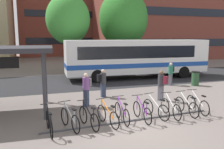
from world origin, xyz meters
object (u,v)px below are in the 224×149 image
Objects in this scene: parked_bicycle_white_9 at (197,104)px; commuter_grey_pack_1 at (86,87)px; parked_bicycle_purple_4 at (122,113)px; parked_bicycle_white_7 at (171,108)px; parked_bicycle_white_6 at (156,109)px; commuter_black_pack_2 at (103,81)px; parked_bicycle_purple_5 at (142,112)px; parked_bicycle_white_8 at (186,106)px; trash_bin at (195,78)px; city_bus at (138,57)px; street_tree_2 at (68,19)px; parked_bicycle_orange_3 at (108,116)px; parked_bicycle_black_2 at (89,118)px; commuter_black_pack_0 at (171,72)px; parked_bicycle_black_0 at (49,123)px; parked_bicycle_silver_1 at (70,119)px; street_tree_0 at (123,19)px; commuter_maroon_pack_3 at (162,84)px.

parked_bicycle_white_9 is 1.01× the size of commuter_grey_pack_1.
parked_bicycle_purple_4 is 1.01× the size of commuter_grey_pack_1.
commuter_grey_pack_1 is at bearing 52.63° from parked_bicycle_white_7.
parked_bicycle_white_6 is 1.04× the size of commuter_black_pack_2.
parked_bicycle_purple_5 is 1.00× the size of parked_bicycle_white_8.
trash_bin is at bearing 2.81° from commuter_black_pack_2.
city_bus reaches higher than parked_bicycle_white_8.
parked_bicycle_orange_3 is at bearing -92.01° from street_tree_2.
parked_bicycle_orange_3 is at bearing -117.89° from city_bus.
commuter_black_pack_0 reaches higher than parked_bicycle_black_2.
parked_bicycle_black_0 and parked_bicycle_silver_1 have the same top height.
parked_bicycle_white_6 is at bearing -79.35° from commuter_black_pack_2.
street_tree_0 is at bearing -9.93° from parked_bicycle_white_7.
street_tree_0 is at bearing -38.91° from parked_bicycle_black_2.
parked_bicycle_white_8 is at bearing -84.89° from parked_bicycle_white_7.
parked_bicycle_white_9 is 6.44m from trash_bin.
parked_bicycle_white_9 is at bearing -97.59° from street_tree_0.
parked_bicycle_white_7 and parked_bicycle_white_9 have the same top height.
parked_bicycle_silver_1 is at bearing 80.05° from parked_bicycle_white_6.
parked_bicycle_purple_5 is at bearing -110.91° from city_bus.
commuter_black_pack_2 reaches higher than parked_bicycle_purple_4.
parked_bicycle_white_6 is 0.70m from parked_bicycle_white_7.
commuter_grey_pack_1 is (-3.99, 2.68, 0.60)m from parked_bicycle_white_8.
commuter_maroon_pack_3 is at bearing 13.83° from commuter_black_pack_0.
commuter_maroon_pack_3 is 5.24m from trash_bin.
parked_bicycle_black_0 is at bearing 91.16° from parked_bicycle_white_8.
commuter_black_pack_0 reaches higher than parked_bicycle_white_8.
parked_bicycle_black_2 is 0.98× the size of parked_bicycle_white_9.
parked_bicycle_white_7 is at bearing -91.11° from parked_bicycle_black_0.
parked_bicycle_orange_3 is at bearing 43.66° from commuter_grey_pack_1.
parked_bicycle_orange_3 is 0.98× the size of parked_bicycle_white_9.
parked_bicycle_white_7 is (4.41, 0.03, 0.00)m from parked_bicycle_silver_1.
parked_bicycle_white_6 is at bearing -78.90° from parked_bicycle_purple_5.
trash_bin is at bearing -91.74° from commuter_maroon_pack_3.
parked_bicycle_black_0 is 6.67m from parked_bicycle_white_9.
parked_bicycle_purple_4 is (2.91, 0.27, 0.00)m from parked_bicycle_black_0.
commuter_black_pack_2 is 1.58× the size of trash_bin.
parked_bicycle_silver_1 is at bearing -80.76° from parked_bicycle_black_0.
parked_bicycle_silver_1 is at bearing 89.15° from parked_bicycle_purple_5.
street_tree_2 reaches higher than commuter_grey_pack_1.
parked_bicycle_orange_3 is at bearing -90.66° from parked_bicycle_black_0.
parked_bicycle_white_8 is 1.05× the size of commuter_black_pack_0.
parked_bicycle_purple_5 is 1.01× the size of commuter_grey_pack_1.
parked_bicycle_purple_4 is 3.09m from parked_bicycle_white_8.
parked_bicycle_black_0 is 4.50m from parked_bicycle_white_6.
parked_bicycle_white_7 is (2.93, 0.10, 0.00)m from parked_bicycle_orange_3.
parked_bicycle_white_6 is 4.35m from commuter_black_pack_2.
parked_bicycle_silver_1 is 0.97× the size of parked_bicycle_purple_4.
parked_bicycle_white_9 is 14.76m from street_tree_2.
commuter_black_pack_2 is 7.29m from trash_bin.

